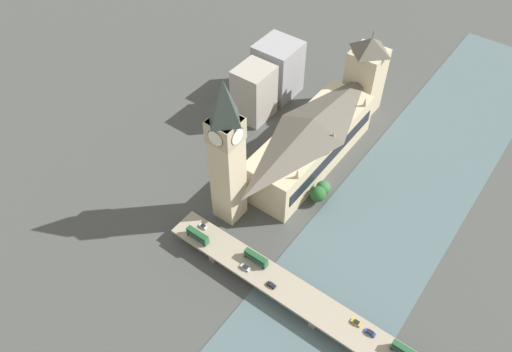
# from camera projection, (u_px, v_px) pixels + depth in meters

# --- Properties ---
(ground_plane) EXTENTS (600.00, 600.00, 0.00)m
(ground_plane) POSITION_uv_depth(u_px,v_px,m) (327.00, 184.00, 250.52)
(ground_plane) COLOR #424442
(river_water) EXTENTS (57.91, 360.00, 0.30)m
(river_water) POSITION_uv_depth(u_px,v_px,m) (390.00, 217.00, 236.23)
(river_water) COLOR #4C6066
(river_water) RESTS_ON ground_plane
(parliament_hall) EXTENTS (26.08, 82.55, 29.39)m
(parliament_hall) POSITION_uv_depth(u_px,v_px,m) (311.00, 141.00, 250.56)
(parliament_hall) COLOR #C1B28E
(parliament_hall) RESTS_ON ground_plane
(clock_tower) EXTENTS (12.87, 12.87, 77.68)m
(clock_tower) POSITION_uv_depth(u_px,v_px,m) (227.00, 151.00, 208.04)
(clock_tower) COLOR #C1B28E
(clock_tower) RESTS_ON ground_plane
(victoria_tower) EXTENTS (17.63, 17.63, 50.62)m
(victoria_tower) POSITION_uv_depth(u_px,v_px,m) (365.00, 75.00, 273.59)
(victoria_tower) COLOR #C1B28E
(victoria_tower) RESTS_ON ground_plane
(road_bridge) EXTENTS (147.83, 13.90, 6.35)m
(road_bridge) POSITION_uv_depth(u_px,v_px,m) (320.00, 311.00, 197.80)
(road_bridge) COLOR gray
(road_bridge) RESTS_ON ground_plane
(double_decker_bus_lead) EXTENTS (11.22, 2.62, 4.65)m
(double_decker_bus_lead) POSITION_uv_depth(u_px,v_px,m) (256.00, 258.00, 210.25)
(double_decker_bus_lead) COLOR #235B33
(double_decker_bus_lead) RESTS_ON road_bridge
(double_decker_bus_mid) EXTENTS (11.23, 2.62, 4.82)m
(double_decker_bus_mid) POSITION_uv_depth(u_px,v_px,m) (198.00, 235.00, 218.03)
(double_decker_bus_mid) COLOR #235B33
(double_decker_bus_mid) RESTS_ON road_bridge
(double_decker_bus_rear) EXTENTS (10.71, 2.55, 4.74)m
(double_decker_bus_rear) POSITION_uv_depth(u_px,v_px,m) (405.00, 351.00, 182.67)
(double_decker_bus_rear) COLOR #235B33
(double_decker_bus_rear) RESTS_ON road_bridge
(car_northbound_tail) EXTENTS (4.06, 1.77, 1.34)m
(car_northbound_tail) POSITION_uv_depth(u_px,v_px,m) (356.00, 322.00, 192.47)
(car_northbound_tail) COLOR gold
(car_northbound_tail) RESTS_ON road_bridge
(car_southbound_lead) EXTENTS (3.87, 1.79, 1.41)m
(car_southbound_lead) POSITION_uv_depth(u_px,v_px,m) (203.00, 226.00, 223.86)
(car_southbound_lead) COLOR silver
(car_southbound_lead) RESTS_ON road_bridge
(car_southbound_mid) EXTENTS (4.19, 1.82, 1.41)m
(car_southbound_mid) POSITION_uv_depth(u_px,v_px,m) (370.00, 333.00, 189.61)
(car_southbound_mid) COLOR navy
(car_southbound_mid) RESTS_ON road_bridge
(car_southbound_tail) EXTENTS (3.96, 1.88, 1.30)m
(car_southbound_tail) POSITION_uv_depth(u_px,v_px,m) (271.00, 285.00, 203.64)
(car_southbound_tail) COLOR black
(car_southbound_tail) RESTS_ON road_bridge
(car_southbound_extra) EXTENTS (4.43, 1.82, 1.48)m
(car_southbound_extra) POSITION_uv_depth(u_px,v_px,m) (245.00, 267.00, 209.19)
(car_southbound_extra) COLOR silver
(car_southbound_extra) RESTS_ON road_bridge
(city_block_west) EXTENTS (18.21, 20.11, 31.40)m
(city_block_west) POSITION_uv_depth(u_px,v_px,m) (254.00, 93.00, 275.51)
(city_block_west) COLOR #A39E93
(city_block_west) RESTS_ON ground_plane
(city_block_center) EXTENTS (22.81, 23.09, 32.62)m
(city_block_center) POSITION_uv_depth(u_px,v_px,m) (278.00, 69.00, 289.76)
(city_block_center) COLOR #939399
(city_block_center) RESTS_ON ground_plane
(tree_embankment_near) EXTENTS (7.09, 7.09, 9.23)m
(tree_embankment_near) POSITION_uv_depth(u_px,v_px,m) (323.00, 188.00, 241.32)
(tree_embankment_near) COLOR brown
(tree_embankment_near) RESTS_ON ground_plane
(tree_embankment_mid) EXTENTS (7.71, 7.71, 9.72)m
(tree_embankment_mid) POSITION_uv_depth(u_px,v_px,m) (318.00, 194.00, 238.39)
(tree_embankment_mid) COLOR brown
(tree_embankment_mid) RESTS_ON ground_plane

